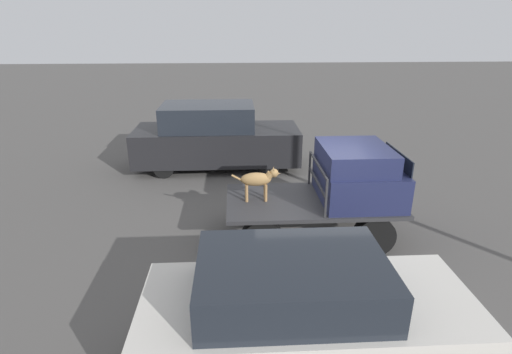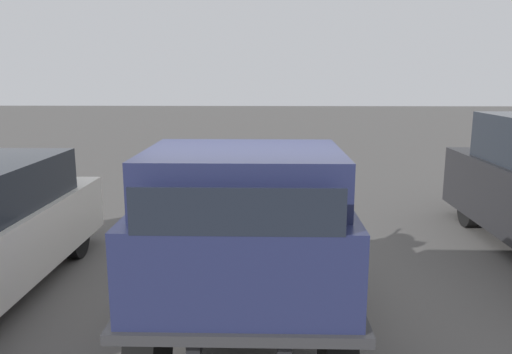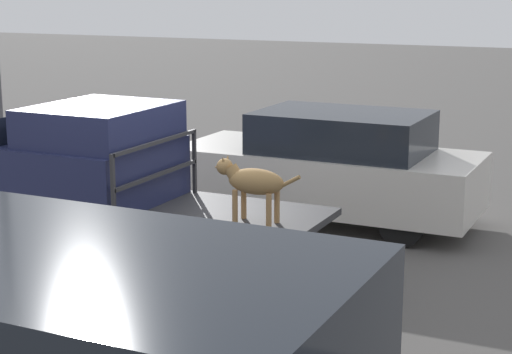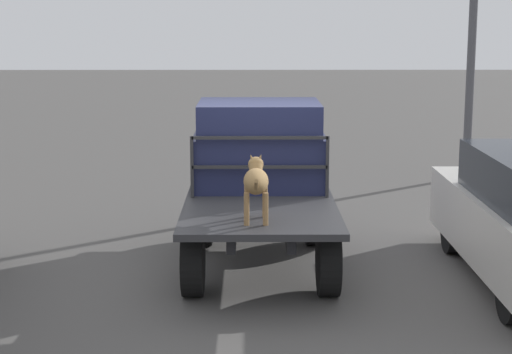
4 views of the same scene
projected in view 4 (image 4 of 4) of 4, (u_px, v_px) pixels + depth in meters
ground_plane at (260, 267)px, 10.87m from camera, size 80.00×80.00×0.00m
flatbed_truck at (260, 220)px, 10.75m from camera, size 3.57×1.86×0.89m
truck_cab at (259, 146)px, 11.49m from camera, size 1.58×1.74×1.13m
truck_headboard at (260, 157)px, 10.69m from camera, size 0.04×1.74×0.78m
dog at (256, 181)px, 9.52m from camera, size 1.00×0.28×0.71m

